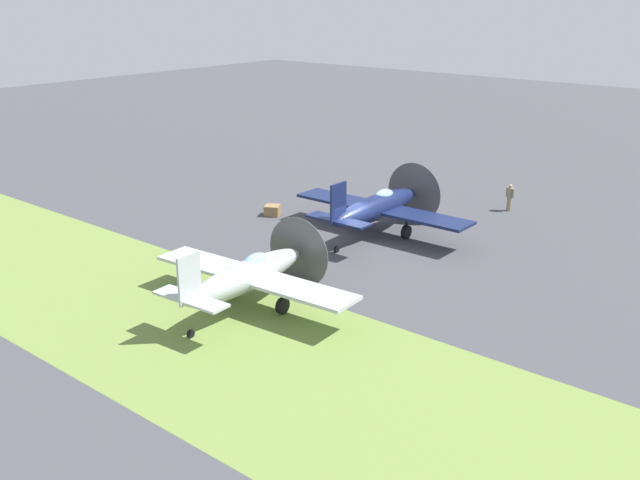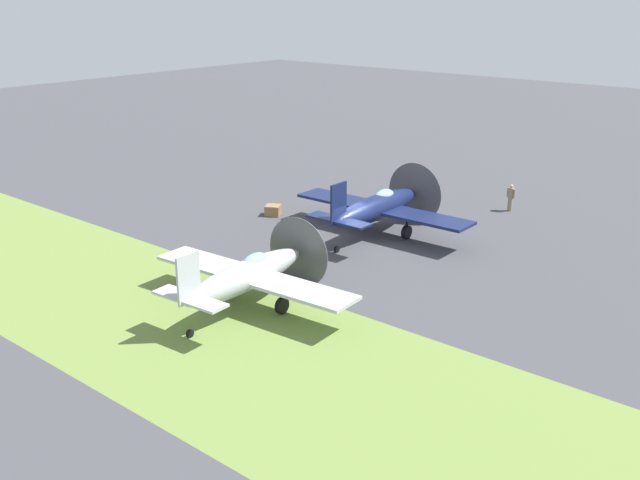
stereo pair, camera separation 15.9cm
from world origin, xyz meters
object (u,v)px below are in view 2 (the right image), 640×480
Objects in this scene: airplane_wingman at (248,275)px; supply_crate at (273,210)px; ground_crew_chief at (511,197)px; airplane_lead at (379,207)px.

supply_crate is at bearing 125.40° from airplane_wingman.
ground_crew_chief reaches higher than supply_crate.
airplane_wingman reaches higher than supply_crate.
ground_crew_chief is 15.13m from supply_crate.
ground_crew_chief is (2.23, 21.22, -0.65)m from airplane_wingman.
airplane_wingman is 6.06× the size of ground_crew_chief.
airplane_wingman is (1.49, -11.97, -0.11)m from airplane_lead.
supply_crate is (-7.27, -1.12, -1.35)m from airplane_lead.
airplane_wingman is 11.65× the size of supply_crate.
airplane_wingman is 14.00m from supply_crate.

